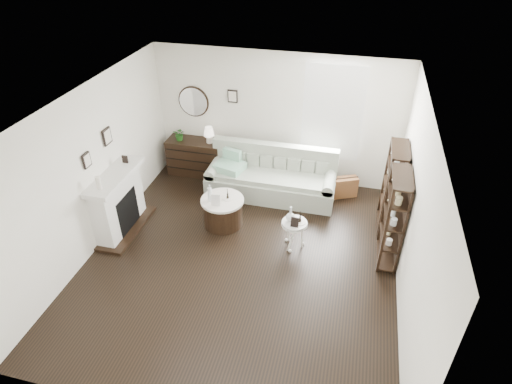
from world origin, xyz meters
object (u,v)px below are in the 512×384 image
(drum_table, at_px, (223,211))
(pedestal_table, at_px, (294,224))
(sofa, at_px, (272,179))
(dresser, at_px, (196,157))

(drum_table, distance_m, pedestal_table, 1.42)
(sofa, relative_size, dresser, 2.16)
(dresser, bearing_deg, sofa, -12.50)
(sofa, xyz_separation_m, pedestal_table, (0.72, -1.53, 0.15))
(drum_table, relative_size, pedestal_table, 1.48)
(sofa, xyz_separation_m, drum_table, (-0.65, -1.21, -0.05))
(dresser, bearing_deg, drum_table, -55.06)
(dresser, bearing_deg, pedestal_table, -37.73)
(dresser, relative_size, drum_table, 1.51)
(drum_table, bearing_deg, dresser, 124.94)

